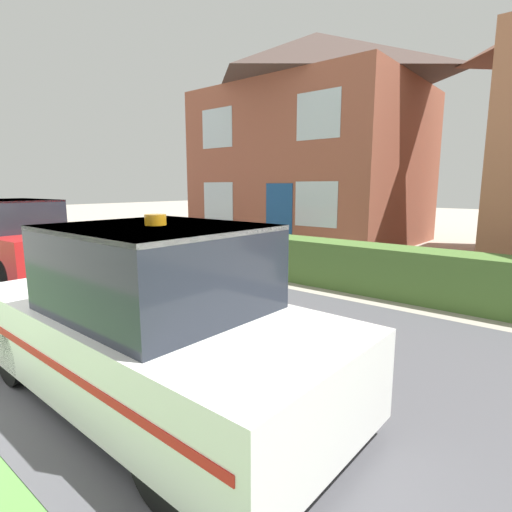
{
  "coord_description": "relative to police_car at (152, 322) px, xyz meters",
  "views": [
    {
      "loc": [
        4.45,
        -0.05,
        2.01
      ],
      "look_at": [
        0.96,
        4.17,
        1.05
      ],
      "focal_mm": 28.0,
      "sensor_mm": 36.0,
      "label": 1
    }
  ],
  "objects": [
    {
      "name": "garden_hedge",
      "position": [
        -0.05,
        5.06,
        -0.3
      ],
      "size": [
        8.56,
        0.81,
        0.91
      ],
      "primitive_type": "cube",
      "color": "#4C7233",
      "rests_on": "ground"
    },
    {
      "name": "house_left",
      "position": [
        -5.01,
        10.92,
        2.99
      ],
      "size": [
        7.58,
        6.35,
        7.36
      ],
      "color": "#93513D",
      "rests_on": "ground"
    },
    {
      "name": "road_strip",
      "position": [
        -1.42,
        1.45,
        -0.75
      ],
      "size": [
        28.0,
        5.46,
        0.01
      ],
      "primitive_type": "cube",
      "color": "#4C4C51",
      "rests_on": "ground"
    },
    {
      "name": "police_car",
      "position": [
        0.0,
        0.0,
        0.0
      ],
      "size": [
        4.08,
        1.77,
        1.75
      ],
      "rotation": [
        0.0,
        0.0,
        3.13
      ],
      "color": "black",
      "rests_on": "road_strip"
    },
    {
      "name": "neighbour_car_near",
      "position": [
        -6.82,
        1.27,
        0.06
      ],
      "size": [
        4.02,
        1.89,
        1.7
      ],
      "rotation": [
        0.0,
        0.0,
        0.05
      ],
      "color": "black",
      "rests_on": "road_strip"
    }
  ]
}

